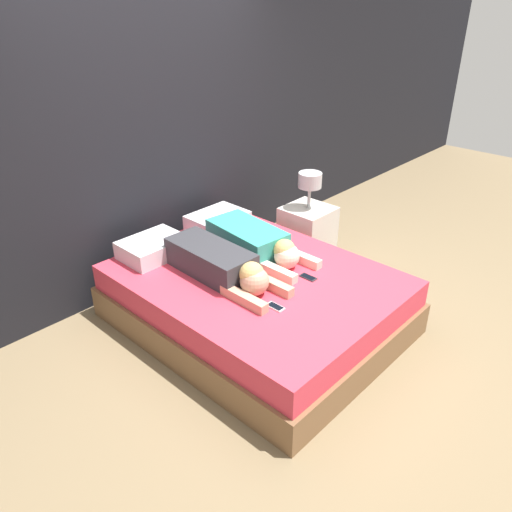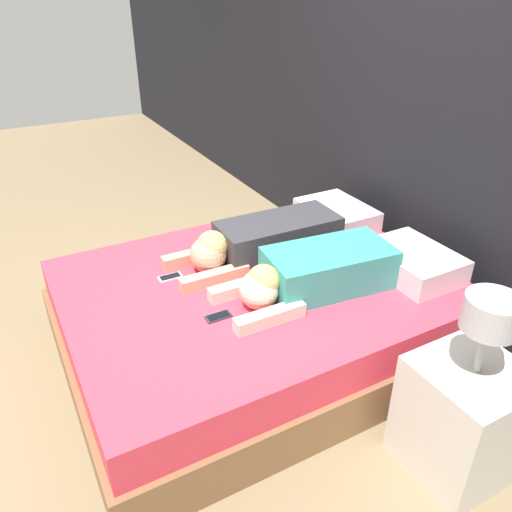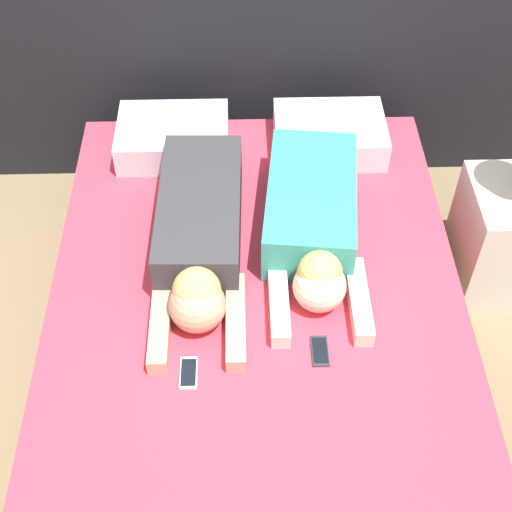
# 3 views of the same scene
# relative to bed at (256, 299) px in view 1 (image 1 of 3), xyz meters

# --- Properties ---
(ground_plane) EXTENTS (12.00, 12.00, 0.00)m
(ground_plane) POSITION_rel_bed_xyz_m (0.00, 0.00, -0.22)
(ground_plane) COLOR #7F6B4C
(wall_back) EXTENTS (12.00, 0.06, 2.60)m
(wall_back) POSITION_rel_bed_xyz_m (0.00, 1.19, 1.08)
(wall_back) COLOR black
(wall_back) RESTS_ON ground_plane
(bed) EXTENTS (1.63, 2.09, 0.46)m
(bed) POSITION_rel_bed_xyz_m (0.00, 0.00, 0.00)
(bed) COLOR brown
(bed) RESTS_ON ground_plane
(pillow_head_left) EXTENTS (0.49, 0.37, 0.14)m
(pillow_head_left) POSITION_rel_bed_xyz_m (-0.35, 0.80, 0.30)
(pillow_head_left) COLOR silver
(pillow_head_left) RESTS_ON bed
(pillow_head_right) EXTENTS (0.49, 0.37, 0.14)m
(pillow_head_right) POSITION_rel_bed_xyz_m (0.35, 0.80, 0.30)
(pillow_head_right) COLOR silver
(pillow_head_right) RESTS_ON bed
(person_left) EXTENTS (0.34, 1.04, 0.24)m
(person_left) POSITION_rel_bed_xyz_m (-0.21, 0.15, 0.34)
(person_left) COLOR #333338
(person_left) RESTS_ON bed
(person_right) EXTENTS (0.42, 0.98, 0.23)m
(person_right) POSITION_rel_bed_xyz_m (0.23, 0.21, 0.34)
(person_right) COLOR teal
(person_right) RESTS_ON bed
(cell_phone_left) EXTENTS (0.06, 0.13, 0.01)m
(cell_phone_left) POSITION_rel_bed_xyz_m (-0.24, -0.41, 0.24)
(cell_phone_left) COLOR silver
(cell_phone_left) RESTS_ON bed
(cell_phone_right) EXTENTS (0.06, 0.13, 0.01)m
(cell_phone_right) POSITION_rel_bed_xyz_m (0.22, -0.33, 0.24)
(cell_phone_right) COLOR #2D2D33
(cell_phone_right) RESTS_ON bed
(nightstand) EXTENTS (0.43, 0.43, 0.88)m
(nightstand) POSITION_rel_bed_xyz_m (1.13, 0.38, 0.08)
(nightstand) COLOR beige
(nightstand) RESTS_ON ground_plane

